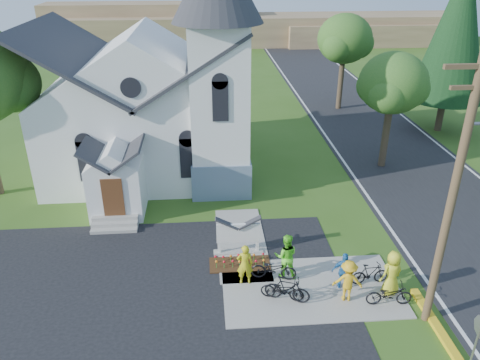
{
  "coord_description": "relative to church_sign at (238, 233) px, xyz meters",
  "views": [
    {
      "loc": [
        -2.49,
        -14.07,
        12.05
      ],
      "look_at": [
        -0.98,
        5.0,
        2.74
      ],
      "focal_mm": 35.0,
      "sensor_mm": 36.0,
      "label": 1
    }
  ],
  "objects": [
    {
      "name": "bike_0",
      "position": [
        1.44,
        -3.25,
        -0.54
      ],
      "size": [
        1.77,
        1.06,
        0.88
      ],
      "primitive_type": "imported",
      "rotation": [
        0.0,
        0.0,
        1.27
      ],
      "color": "black",
      "rests_on": "sidewalk"
    },
    {
      "name": "distant_hills",
      "position": [
        4.56,
        53.13,
        1.15
      ],
      "size": [
        61.0,
        10.0,
        5.6
      ],
      "color": "brown",
      "rests_on": "ground"
    },
    {
      "name": "cyclist_3",
      "position": [
        3.89,
        -3.45,
        -0.12
      ],
      "size": [
        1.22,
        0.86,
        1.72
      ],
      "primitive_type": "imported",
      "rotation": [
        0.0,
        0.0,
        2.93
      ],
      "color": "gold",
      "rests_on": "sidewalk"
    },
    {
      "name": "bike_1",
      "position": [
        1.61,
        -3.36,
        -0.45
      ],
      "size": [
        1.82,
        1.08,
        1.06
      ],
      "primitive_type": "imported",
      "rotation": [
        0.0,
        0.0,
        1.21
      ],
      "color": "black",
      "rests_on": "sidewalk"
    },
    {
      "name": "bike_2",
      "position": [
        1.28,
        -1.99,
        -0.49
      ],
      "size": [
        1.94,
        0.99,
        0.97
      ],
      "primitive_type": "imported",
      "rotation": [
        0.0,
        0.0,
        1.38
      ],
      "color": "black",
      "rests_on": "sidewalk"
    },
    {
      "name": "cyclist_1",
      "position": [
        1.79,
        -1.85,
        0.0
      ],
      "size": [
        1.04,
        0.86,
        1.96
      ],
      "primitive_type": "imported",
      "rotation": [
        0.0,
        0.0,
        3.01
      ],
      "color": "#5FDC29",
      "rests_on": "sidewalk"
    },
    {
      "name": "road",
      "position": [
        11.2,
        11.8,
        -1.02
      ],
      "size": [
        8.0,
        90.0,
        0.02
      ],
      "primitive_type": "cube",
      "color": "black",
      "rests_on": "ground"
    },
    {
      "name": "utility_pole",
      "position": [
        6.56,
        -4.7,
        4.38
      ],
      "size": [
        3.45,
        0.28,
        10.0
      ],
      "color": "#4C3926",
      "rests_on": "ground"
    },
    {
      "name": "church_sign",
      "position": [
        0.0,
        0.0,
        0.0
      ],
      "size": [
        2.2,
        0.4,
        1.7
      ],
      "color": "gray",
      "rests_on": "ground"
    },
    {
      "name": "cyclist_4",
      "position": [
        5.68,
        -3.23,
        -0.03
      ],
      "size": [
        1.07,
        0.86,
        1.89
      ],
      "primitive_type": "imported",
      "rotation": [
        0.0,
        0.0,
        3.46
      ],
      "color": "gold",
      "rests_on": "sidewalk"
    },
    {
      "name": "cyclist_2",
      "position": [
        3.95,
        -2.77,
        -0.18
      ],
      "size": [
        1.0,
        0.58,
        1.6
      ],
      "primitive_type": "imported",
      "rotation": [
        0.0,
        0.0,
        2.93
      ],
      "color": "#236AAF",
      "rests_on": "sidewalk"
    },
    {
      "name": "church",
      "position": [
        -4.28,
        9.28,
        4.22
      ],
      "size": [
        12.35,
        12.0,
        13.0
      ],
      "color": "white",
      "rests_on": "ground"
    },
    {
      "name": "bike_3",
      "position": [
        5.09,
        -2.59,
        -0.51
      ],
      "size": [
        1.57,
        0.54,
        0.93
      ],
      "primitive_type": "imported",
      "rotation": [
        0.0,
        0.0,
        1.64
      ],
      "color": "black",
      "rests_on": "sidewalk"
    },
    {
      "name": "ground",
      "position": [
        1.2,
        -3.2,
        -1.03
      ],
      "size": [
        120.0,
        120.0,
        0.0
      ],
      "primitive_type": "plane",
      "color": "#345718",
      "rests_on": "ground"
    },
    {
      "name": "tree_road_near",
      "position": [
        9.7,
        8.8,
        4.18
      ],
      "size": [
        4.0,
        4.0,
        7.05
      ],
      "color": "#35281D",
      "rests_on": "ground"
    },
    {
      "name": "bike_4",
      "position": [
        5.39,
        -3.87,
        -0.52
      ],
      "size": [
        1.77,
        0.71,
        0.91
      ],
      "primitive_type": "imported",
      "rotation": [
        0.0,
        0.0,
        1.51
      ],
      "color": "black",
      "rests_on": "sidewalk"
    },
    {
      "name": "tree_road_mid",
      "position": [
        10.2,
        20.8,
        4.75
      ],
      "size": [
        4.4,
        4.4,
        7.8
      ],
      "color": "#35281D",
      "rests_on": "ground"
    },
    {
      "name": "parking_lot",
      "position": [
        -5.8,
        -5.2,
        -1.02
      ],
      "size": [
        20.0,
        16.0,
        0.02
      ],
      "primitive_type": "cube",
      "color": "black",
      "rests_on": "ground"
    },
    {
      "name": "cyclist_0",
      "position": [
        0.1,
        -2.15,
        -0.09
      ],
      "size": [
        0.65,
        0.44,
        1.77
      ],
      "primitive_type": "imported",
      "rotation": [
        0.0,
        0.0,
        3.13
      ],
      "color": "gold",
      "rests_on": "sidewalk"
    },
    {
      "name": "conifer",
      "position": [
        16.2,
        14.8,
        6.36
      ],
      "size": [
        5.2,
        5.2,
        12.4
      ],
      "color": "#35281D",
      "rests_on": "ground"
    },
    {
      "name": "stop_sign",
      "position": [
        6.63,
        -7.4,
        0.75
      ],
      "size": [
        0.11,
        0.76,
        2.48
      ],
      "color": "gray",
      "rests_on": "ground"
    },
    {
      "name": "sidewalk",
      "position": [
        2.7,
        -2.7,
        -1.0
      ],
      "size": [
        7.0,
        4.0,
        0.05
      ],
      "primitive_type": "cube",
      "color": "gray",
      "rests_on": "ground"
    },
    {
      "name": "flower_bed",
      "position": [
        0.0,
        -0.9,
        -0.99
      ],
      "size": [
        2.6,
        1.1,
        0.07
      ],
      "primitive_type": "cube",
      "color": "#341E0E",
      "rests_on": "ground"
    }
  ]
}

